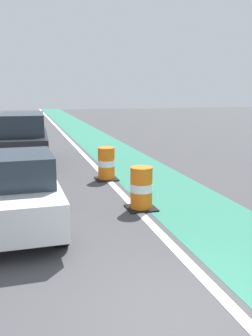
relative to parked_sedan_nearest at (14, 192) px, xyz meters
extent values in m
plane|color=#424244|center=(2.05, -4.06, -0.83)|extent=(100.00, 100.00, 0.00)
cube|color=#2D755B|center=(4.45, 7.94, -0.83)|extent=(2.50, 80.00, 0.01)
cube|color=silver|center=(2.95, 7.94, -0.83)|extent=(0.20, 80.00, 0.01)
cube|color=silver|center=(0.00, 0.06, -0.13)|extent=(1.93, 4.14, 0.72)
cube|color=#232D38|center=(0.00, -0.19, 0.55)|extent=(1.66, 1.76, 0.64)
cylinder|color=black|center=(0.79, 1.35, -0.49)|extent=(0.30, 0.69, 0.68)
cylinder|color=black|center=(0.85, -1.19, -0.49)|extent=(0.30, 0.69, 0.68)
cube|color=black|center=(0.30, 7.36, -0.04)|extent=(2.04, 4.68, 0.90)
cube|color=#232D38|center=(0.30, 7.36, 0.81)|extent=(1.75, 2.92, 0.80)
cylinder|color=black|center=(-0.46, 8.82, -0.49)|extent=(0.31, 0.69, 0.68)
cylinder|color=black|center=(1.18, 8.75, -0.49)|extent=(0.31, 0.69, 0.68)
cylinder|color=black|center=(-0.58, 5.97, -0.49)|extent=(0.31, 0.69, 0.68)
cylinder|color=black|center=(1.05, 5.90, -0.49)|extent=(0.31, 0.69, 0.68)
cylinder|color=orange|center=(3.08, 0.60, -0.58)|extent=(0.56, 0.56, 0.42)
cylinder|color=white|center=(3.08, 0.60, -0.27)|extent=(0.57, 0.57, 0.21)
cylinder|color=orange|center=(3.08, 0.60, 0.05)|extent=(0.56, 0.56, 0.42)
cube|color=black|center=(3.08, 0.60, -0.81)|extent=(0.73, 0.73, 0.04)
cylinder|color=orange|center=(2.91, 3.93, -0.58)|extent=(0.56, 0.56, 0.42)
cylinder|color=white|center=(2.91, 3.93, -0.27)|extent=(0.57, 0.57, 0.21)
cylinder|color=orange|center=(2.91, 3.93, 0.05)|extent=(0.56, 0.56, 0.42)
cube|color=black|center=(2.91, 3.93, -0.81)|extent=(0.73, 0.73, 0.04)
camera|label=1|loc=(0.22, -8.33, 2.21)|focal=40.90mm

